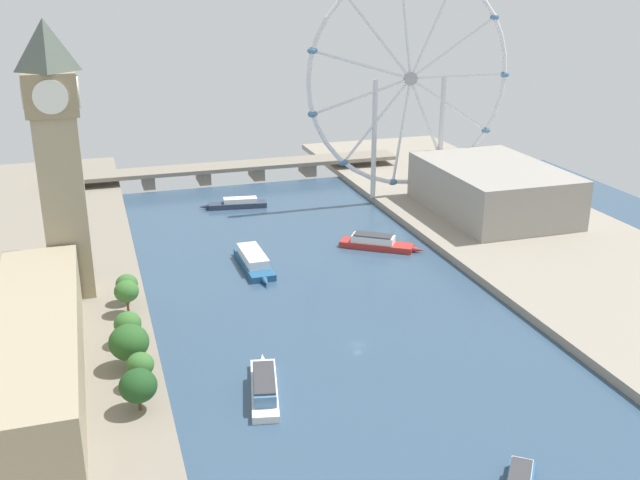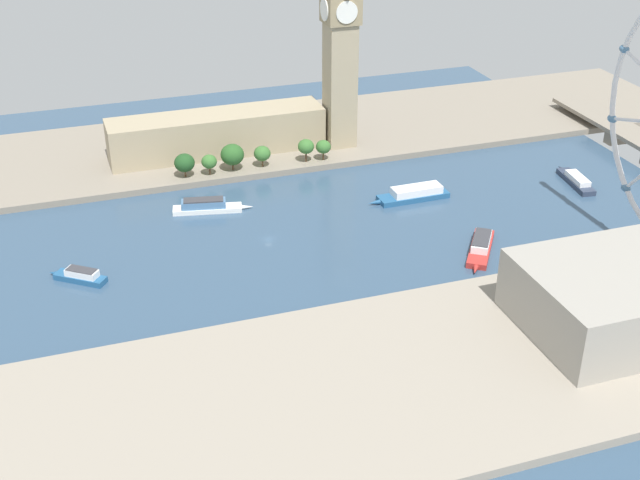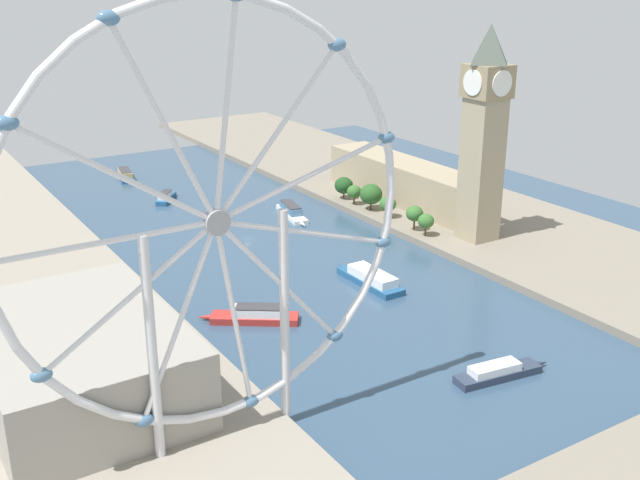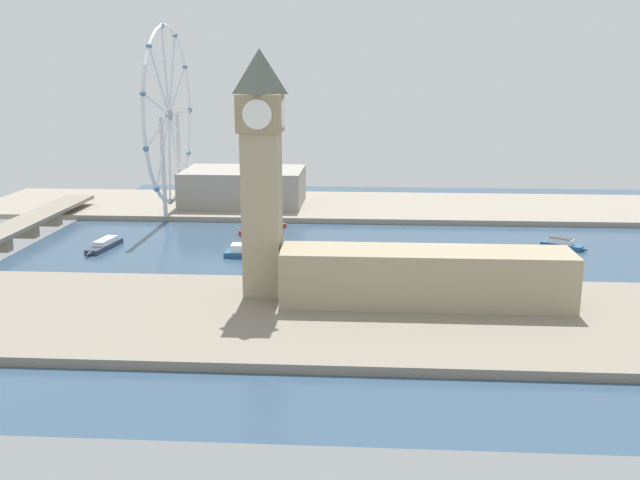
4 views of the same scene
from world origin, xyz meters
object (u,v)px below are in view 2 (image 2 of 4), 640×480
object	(u,v)px
riverside_hall	(634,295)
clock_tower	(340,52)
tour_boat_1	(576,180)
tour_boat_5	(207,206)
tour_boat_3	(414,194)
parliament_block	(217,133)
tour_boat_2	(481,246)
tour_boat_0	(80,276)

from	to	relation	value
riverside_hall	clock_tower	bearing A→B (deg)	-168.18
riverside_hall	tour_boat_1	world-z (taller)	riverside_hall
tour_boat_5	tour_boat_3	bearing A→B (deg)	0.75
clock_tower	parliament_block	distance (m)	71.14
tour_boat_2	tour_boat_5	size ratio (longest dim) A/B	0.91
parliament_block	riverside_hall	xyz separation A→B (m)	(190.00, 98.07, 0.85)
tour_boat_5	tour_boat_1	bearing A→B (deg)	2.70
tour_boat_2	tour_boat_3	bearing A→B (deg)	-139.50
clock_tower	tour_boat_2	bearing A→B (deg)	8.23
tour_boat_2	tour_boat_5	world-z (taller)	tour_boat_5
tour_boat_0	tour_boat_5	size ratio (longest dim) A/B	0.61
parliament_block	tour_boat_3	bearing A→B (deg)	44.26
clock_tower	tour_boat_3	size ratio (longest dim) A/B	2.40
tour_boat_0	tour_boat_1	distance (m)	223.77
tour_boat_2	parliament_block	bearing A→B (deg)	-113.82
tour_boat_2	tour_boat_1	bearing A→B (deg)	155.59
parliament_block	tour_boat_1	world-z (taller)	parliament_block
clock_tower	tour_boat_5	xyz separation A→B (m)	(47.51, -77.75, -47.55)
clock_tower	tour_boat_0	size ratio (longest dim) A/B	4.29
riverside_hall	tour_boat_2	bearing A→B (deg)	-161.87
riverside_hall	tour_boat_5	xyz separation A→B (m)	(-133.73, -115.69, -11.40)
riverside_hall	tour_boat_3	xyz separation A→B (m)	(-116.37, -26.32, -11.31)
riverside_hall	tour_boat_1	size ratio (longest dim) A/B	2.26
parliament_block	tour_boat_0	bearing A→B (deg)	-37.05
riverside_hall	parliament_block	bearing A→B (deg)	-152.70
parliament_block	tour_boat_3	world-z (taller)	parliament_block
tour_boat_1	tour_boat_3	bearing A→B (deg)	90.88
clock_tower	tour_boat_0	world-z (taller)	clock_tower
clock_tower	tour_boat_3	distance (m)	81.22
tour_boat_1	tour_boat_2	size ratio (longest dim) A/B	1.03
riverside_hall	tour_boat_3	size ratio (longest dim) A/B	1.96
tour_boat_2	tour_boat_3	size ratio (longest dim) A/B	0.84
parliament_block	tour_boat_2	xyz separation A→B (m)	(125.83, 77.06, -10.66)
tour_boat_1	tour_boat_3	distance (m)	77.79
tour_boat_1	tour_boat_5	distance (m)	168.72
clock_tower	tour_boat_0	xyz separation A→B (m)	(89.59, -134.36, -47.84)
parliament_block	tour_boat_0	world-z (taller)	parliament_block
clock_tower	tour_boat_5	world-z (taller)	clock_tower
tour_boat_1	tour_boat_5	xyz separation A→B (m)	(-26.52, -166.62, 0.48)
clock_tower	tour_boat_3	bearing A→B (deg)	10.16
tour_boat_0	tour_boat_2	size ratio (longest dim) A/B	0.67
tour_boat_1	clock_tower	bearing A→B (deg)	57.85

